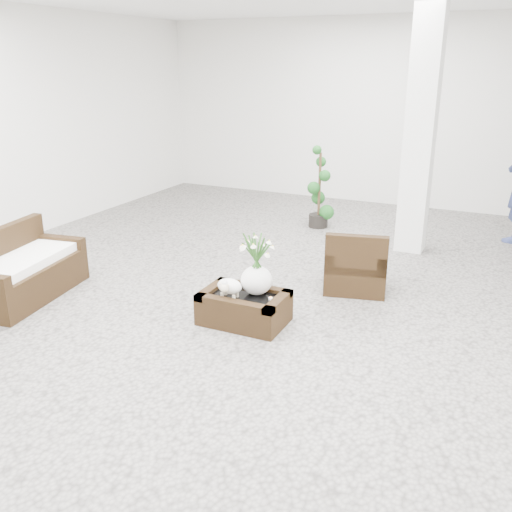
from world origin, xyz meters
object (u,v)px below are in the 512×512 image
at_px(loveseat, 23,265).
at_px(armchair, 357,259).
at_px(coffee_table, 244,309).
at_px(topiary, 319,188).

bearing_deg(loveseat, armchair, -70.09).
height_order(coffee_table, loveseat, loveseat).
relative_size(loveseat, topiary, 1.13).
distance_m(loveseat, topiary, 4.87).
bearing_deg(coffee_table, armchair, 60.42).
relative_size(armchair, topiary, 0.57).
distance_m(coffee_table, armchair, 1.68).
bearing_deg(topiary, armchair, -61.27).
bearing_deg(loveseat, coffee_table, -88.80).
bearing_deg(topiary, loveseat, -116.46).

